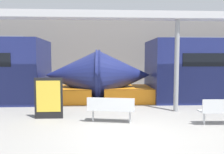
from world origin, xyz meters
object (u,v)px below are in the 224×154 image
object	(u,v)px
trash_bin	(54,104)
poster_board	(49,98)
support_column_near	(177,66)
bench_near	(111,108)

from	to	relation	value
trash_bin	poster_board	distance (m)	0.51
trash_bin	support_column_near	xyz separation A→B (m)	(4.79, 0.48, 1.40)
support_column_near	trash_bin	bearing A→B (deg)	-174.24
bench_near	poster_board	size ratio (longest dim) A/B	1.11
poster_board	support_column_near	size ratio (longest dim) A/B	0.40
support_column_near	bench_near	bearing A→B (deg)	-151.04
bench_near	trash_bin	size ratio (longest dim) A/B	1.82
bench_near	support_column_near	size ratio (longest dim) A/B	0.44
trash_bin	poster_board	world-z (taller)	poster_board
trash_bin	poster_board	xyz separation A→B (m)	(-0.11, -0.40, 0.29)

